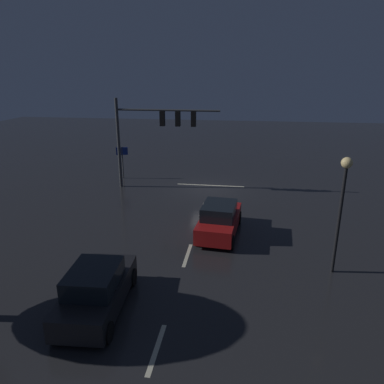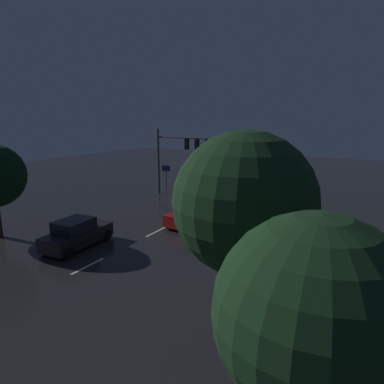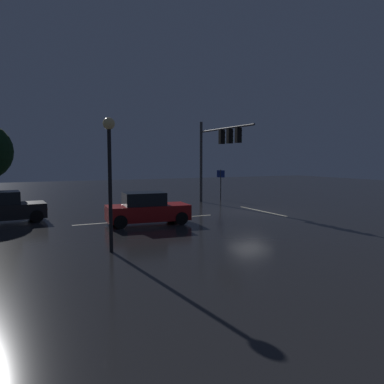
# 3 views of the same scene
# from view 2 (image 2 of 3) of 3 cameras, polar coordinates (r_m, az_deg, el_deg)

# --- Properties ---
(ground_plane) EXTENTS (80.00, 80.00, 0.00)m
(ground_plane) POSITION_cam_2_polar(r_m,az_deg,el_deg) (30.92, 4.60, -1.40)
(ground_plane) COLOR #232326
(traffic_signal_assembly) EXTENTS (7.30, 0.47, 6.37)m
(traffic_signal_assembly) POSITION_cam_2_polar(r_m,az_deg,el_deg) (31.76, -1.78, 7.17)
(traffic_signal_assembly) COLOR #383A3D
(traffic_signal_assembly) RESTS_ON ground_plane
(lane_dash_far) EXTENTS (0.16, 2.20, 0.01)m
(lane_dash_far) POSITION_cam_2_polar(r_m,az_deg,el_deg) (27.45, 1.10, -3.15)
(lane_dash_far) COLOR beige
(lane_dash_far) RESTS_ON ground_plane
(lane_dash_mid) EXTENTS (0.16, 2.20, 0.01)m
(lane_dash_mid) POSITION_cam_2_polar(r_m,az_deg,el_deg) (22.58, -6.15, -6.74)
(lane_dash_mid) COLOR beige
(lane_dash_mid) RESTS_ON ground_plane
(lane_dash_near) EXTENTS (0.16, 2.20, 0.01)m
(lane_dash_near) POSITION_cam_2_polar(r_m,az_deg,el_deg) (18.39, -17.24, -11.90)
(lane_dash_near) COLOR beige
(lane_dash_near) RESTS_ON ground_plane
(stop_bar) EXTENTS (5.00, 0.16, 0.01)m
(stop_bar) POSITION_cam_2_polar(r_m,az_deg,el_deg) (31.78, 5.34, -1.02)
(stop_bar) COLOR beige
(stop_bar) RESTS_ON ground_plane
(car_approaching) EXTENTS (2.23, 4.49, 1.70)m
(car_approaching) POSITION_cam_2_polar(r_m,az_deg,el_deg) (23.75, -0.11, -3.68)
(car_approaching) COLOR maroon
(car_approaching) RESTS_ON ground_plane
(car_distant) EXTENTS (2.13, 4.46, 1.70)m
(car_distant) POSITION_cam_2_polar(r_m,az_deg,el_deg) (20.85, -19.00, -6.74)
(car_distant) COLOR black
(car_distant) RESTS_ON ground_plane
(street_lamp_left_kerb) EXTENTS (0.44, 0.44, 4.95)m
(street_lamp_left_kerb) POSITION_cam_2_polar(r_m,az_deg,el_deg) (18.31, 8.84, -0.11)
(street_lamp_left_kerb) COLOR black
(street_lamp_left_kerb) RESTS_ON ground_plane
(route_sign) EXTENTS (0.89, 0.25, 2.55)m
(route_sign) POSITION_cam_2_polar(r_m,az_deg,el_deg) (35.59, -4.43, 3.47)
(route_sign) COLOR #383A3D
(route_sign) RESTS_ON ground_plane
(tree_left_near) EXTENTS (4.56, 4.56, 7.11)m
(tree_left_near) POSITION_cam_2_polar(r_m,az_deg,el_deg) (10.64, 8.86, -1.90)
(tree_left_near) COLOR #382314
(tree_left_near) RESTS_ON ground_plane
(tree_left_far) EXTENTS (3.60, 3.60, 5.93)m
(tree_left_far) POSITION_cam_2_polar(r_m,az_deg,el_deg) (6.54, 20.04, -18.99)
(tree_left_far) COLOR #382314
(tree_left_far) RESTS_ON ground_plane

